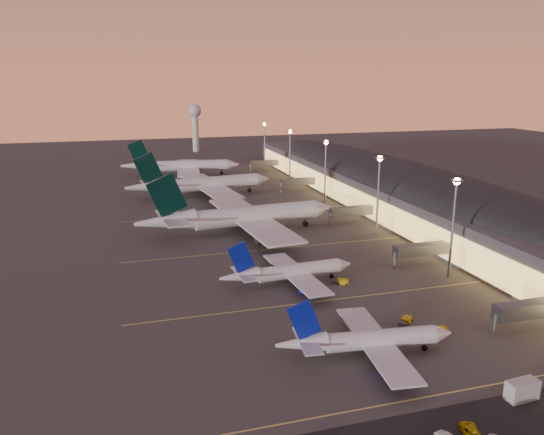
% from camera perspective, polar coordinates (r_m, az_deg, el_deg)
% --- Properties ---
extents(ground, '(700.00, 700.00, 0.00)m').
position_cam_1_polar(ground, '(127.83, 4.89, -8.04)').
color(ground, '#403D3B').
extents(airliner_narrow_south, '(33.60, 30.19, 11.99)m').
position_cam_1_polar(airliner_narrow_south, '(100.59, 10.07, -12.89)').
color(airliner_narrow_south, silver).
rests_on(airliner_narrow_south, ground).
extents(airliner_narrow_north, '(34.69, 31.04, 12.39)m').
position_cam_1_polar(airliner_narrow_north, '(131.18, 1.75, -5.88)').
color(airliner_narrow_north, silver).
rests_on(airliner_narrow_north, ground).
extents(airliner_wide_near, '(67.86, 62.09, 21.70)m').
position_cam_1_polar(airliner_wide_near, '(173.19, -3.42, 0.06)').
color(airliner_wide_near, silver).
rests_on(airliner_wide_near, ground).
extents(airliner_wide_mid, '(64.00, 58.75, 20.48)m').
position_cam_1_polar(airliner_wide_mid, '(230.10, -7.62, 3.55)').
color(airliner_wide_mid, silver).
rests_on(airliner_wide_mid, ground).
extents(airliner_wide_far, '(60.99, 55.95, 19.51)m').
position_cam_1_polar(airliner_wide_far, '(282.31, -9.74, 5.47)').
color(airliner_wide_far, silver).
rests_on(airliner_wide_far, ground).
extents(terminal_building, '(56.35, 255.00, 17.46)m').
position_cam_1_polar(terminal_building, '(214.23, 13.42, 3.40)').
color(terminal_building, '#48484C').
rests_on(terminal_building, ground).
extents(light_masts, '(2.20, 217.20, 25.90)m').
position_cam_1_polar(light_masts, '(194.48, 8.00, 5.17)').
color(light_masts, gray).
rests_on(light_masts, ground).
extents(radar_tower, '(9.00, 9.00, 32.50)m').
position_cam_1_polar(radar_tower, '(374.47, -8.28, 10.36)').
color(radar_tower, silver).
rests_on(radar_tower, ground).
extents(lane_markings, '(90.00, 180.36, 0.00)m').
position_cam_1_polar(lane_markings, '(163.43, -0.18, -2.85)').
color(lane_markings, '#D8C659').
rests_on(lane_markings, ground).
extents(baggage_tug_a, '(4.14, 2.00, 1.20)m').
position_cam_1_polar(baggage_tug_a, '(113.13, 17.46, -11.56)').
color(baggage_tug_a, '#C8A507').
rests_on(baggage_tug_a, ground).
extents(baggage_tug_b, '(4.02, 3.58, 1.17)m').
position_cam_1_polar(baggage_tug_b, '(115.61, 14.18, -10.73)').
color(baggage_tug_b, '#C8A507').
rests_on(baggage_tug_b, ground).
extents(baggage_tug_c, '(4.32, 3.26, 1.21)m').
position_cam_1_polar(baggage_tug_c, '(133.55, 7.40, -6.84)').
color(baggage_tug_c, '#C8A507').
rests_on(baggage_tug_c, ground).
extents(catering_truck_a, '(5.97, 2.70, 3.27)m').
position_cam_1_polar(catering_truck_a, '(96.83, 25.44, -16.43)').
color(catering_truck_a, silver).
rests_on(catering_truck_a, ground).
extents(service_van_d, '(3.49, 5.43, 1.39)m').
position_cam_1_polar(service_van_d, '(85.74, 20.75, -20.92)').
color(service_van_d, '#C8A507').
rests_on(service_van_d, ground).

